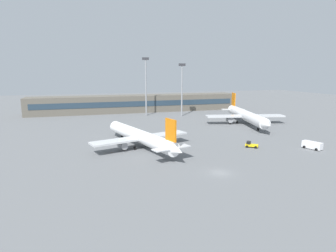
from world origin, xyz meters
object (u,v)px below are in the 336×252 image
object	(u,v)px
airplane_mid	(246,116)
baggage_tug_yellow	(251,145)
floodlight_tower_east	(182,86)
airplane_near	(139,136)
service_van_white	(312,145)
floodlight_tower_west	(146,83)

from	to	relation	value
airplane_mid	baggage_tug_yellow	distance (m)	38.13
airplane_mid	floodlight_tower_east	world-z (taller)	floodlight_tower_east
airplane_near	airplane_mid	size ratio (longest dim) A/B	0.88
baggage_tug_yellow	airplane_mid	bearing A→B (deg)	60.81
service_van_white	floodlight_tower_west	bearing A→B (deg)	113.02
floodlight_tower_west	airplane_mid	bearing A→B (deg)	-45.58
floodlight_tower_east	airplane_near	bearing A→B (deg)	-120.70
airplane_near	airplane_mid	world-z (taller)	airplane_mid
airplane_near	baggage_tug_yellow	size ratio (longest dim) A/B	11.03
airplane_mid	baggage_tug_yellow	size ratio (longest dim) A/B	12.51
baggage_tug_yellow	floodlight_tower_east	distance (m)	63.70
airplane_near	floodlight_tower_west	distance (m)	61.96
service_van_white	floodlight_tower_west	distance (m)	82.85
baggage_tug_yellow	floodlight_tower_west	xyz separation A→B (m)	(-16.17, 68.62, 15.41)
airplane_near	floodlight_tower_west	world-z (taller)	floodlight_tower_west
airplane_mid	service_van_white	distance (m)	39.74
airplane_near	baggage_tug_yellow	xyz separation A→B (m)	(30.79, -9.83, -2.39)
service_van_white	floodlight_tower_west	size ratio (longest dim) A/B	0.20
airplane_near	floodlight_tower_west	bearing A→B (deg)	76.03
baggage_tug_yellow	floodlight_tower_east	size ratio (longest dim) A/B	0.15
floodlight_tower_east	service_van_white	bearing A→B (deg)	-77.33
floodlight_tower_west	baggage_tug_yellow	bearing A→B (deg)	-76.74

